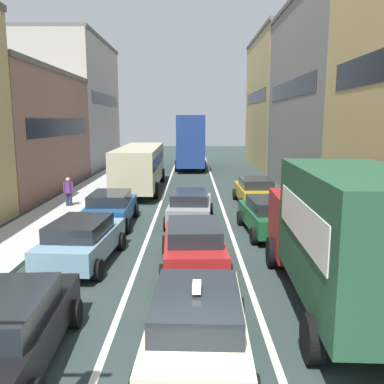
% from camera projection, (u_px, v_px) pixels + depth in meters
% --- Properties ---
extents(sidewalk_left, '(2.60, 64.00, 0.14)m').
position_uv_depth(sidewalk_left, '(86.00, 194.00, 25.86)').
color(sidewalk_left, '#B2B2B2').
rests_on(sidewalk_left, ground).
extents(lane_stripe_left, '(0.16, 60.00, 0.01)m').
position_uv_depth(lane_stripe_left, '(165.00, 195.00, 25.85)').
color(lane_stripe_left, silver).
rests_on(lane_stripe_left, ground).
extents(lane_stripe_right, '(0.16, 60.00, 0.01)m').
position_uv_depth(lane_stripe_right, '(220.00, 195.00, 25.83)').
color(lane_stripe_right, silver).
rests_on(lane_stripe_right, ground).
extents(building_row_left, '(7.20, 43.90, 12.33)m').
position_uv_depth(building_row_left, '(17.00, 112.00, 28.20)').
color(building_row_left, tan).
rests_on(building_row_left, ground).
extents(building_row_right, '(7.20, 43.90, 12.85)m').
position_uv_depth(building_row_right, '(344.00, 96.00, 27.04)').
color(building_row_right, tan).
rests_on(building_row_right, ground).
extents(removalist_box_truck, '(2.97, 7.80, 3.58)m').
position_uv_depth(removalist_box_truck, '(344.00, 232.00, 9.93)').
color(removalist_box_truck, '#A51E1E').
rests_on(removalist_box_truck, ground).
extents(taxi_centre_lane_front, '(2.19, 4.36, 1.66)m').
position_uv_depth(taxi_centre_lane_front, '(198.00, 323.00, 7.90)').
color(taxi_centre_lane_front, beige).
rests_on(taxi_centre_lane_front, ground).
extents(sedan_left_lane_front, '(2.24, 4.39, 1.49)m').
position_uv_depth(sedan_left_lane_front, '(8.00, 328.00, 7.73)').
color(sedan_left_lane_front, black).
rests_on(sedan_left_lane_front, ground).
extents(sedan_centre_lane_second, '(2.21, 4.37, 1.49)m').
position_uv_depth(sedan_centre_lane_second, '(195.00, 244.00, 12.99)').
color(sedan_centre_lane_second, '#A51E1E').
rests_on(sedan_centre_lane_second, ground).
extents(wagon_left_lane_second, '(2.30, 4.41, 1.49)m').
position_uv_depth(wagon_left_lane_second, '(84.00, 240.00, 13.44)').
color(wagon_left_lane_second, '#759EB7').
rests_on(wagon_left_lane_second, ground).
extents(hatchback_centre_lane_third, '(2.25, 4.39, 1.49)m').
position_uv_depth(hatchback_centre_lane_third, '(192.00, 206.00, 18.68)').
color(hatchback_centre_lane_third, gray).
rests_on(hatchback_centre_lane_third, ground).
extents(sedan_left_lane_third, '(2.11, 4.33, 1.49)m').
position_uv_depth(sedan_left_lane_third, '(112.00, 207.00, 18.44)').
color(sedan_left_lane_third, '#194C8C').
rests_on(sedan_left_lane_third, ground).
extents(sedan_right_lane_behind_truck, '(2.27, 4.40, 1.49)m').
position_uv_depth(sedan_right_lane_behind_truck, '(271.00, 215.00, 16.94)').
color(sedan_right_lane_behind_truck, '#19592D').
rests_on(sedan_right_lane_behind_truck, ground).
extents(wagon_right_lane_far, '(2.12, 4.33, 1.49)m').
position_uv_depth(wagon_right_lane_far, '(257.00, 191.00, 22.81)').
color(wagon_right_lane_far, '#B29319').
rests_on(wagon_right_lane_far, ground).
extents(bus_mid_queue_primary, '(2.90, 10.53, 2.90)m').
position_uv_depth(bus_mid_queue_primary, '(142.00, 164.00, 27.55)').
color(bus_mid_queue_primary, '#BFB793').
rests_on(bus_mid_queue_primary, ground).
extents(bus_far_queue_secondary, '(2.99, 10.56, 5.06)m').
position_uv_depth(bus_far_queue_secondary, '(191.00, 139.00, 40.41)').
color(bus_far_queue_secondary, navy).
rests_on(bus_far_queue_secondary, ground).
extents(pedestrian_mid_sidewalk, '(0.54, 0.34, 1.66)m').
position_uv_depth(pedestrian_mid_sidewalk, '(70.00, 191.00, 21.90)').
color(pedestrian_mid_sidewalk, '#262D47').
rests_on(pedestrian_mid_sidewalk, ground).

